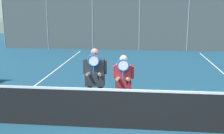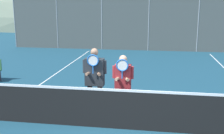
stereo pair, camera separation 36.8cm
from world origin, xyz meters
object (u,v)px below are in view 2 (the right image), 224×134
car_center (217,33)px  car_far_left (82,32)px  car_left_of_center (146,32)px  player_center_left (123,83)px  player_leftmost (95,78)px

car_center → car_far_left: bearing=-178.5°
car_left_of_center → car_center: car_left_of_center is taller
car_far_left → car_left_of_center: bearing=4.0°
player_center_left → car_center: (5.04, 14.09, -0.10)m
car_far_left → car_center: (9.81, 0.26, 0.01)m
car_far_left → car_center: size_ratio=0.88×
player_leftmost → player_center_left: 0.73m
car_left_of_center → player_leftmost: bearing=-92.9°
player_center_left → car_left_of_center: (-0.00, 14.16, -0.08)m
car_left_of_center → car_far_left: bearing=-176.0°
player_leftmost → car_far_left: (-4.05, 13.82, -0.21)m
car_far_left → player_leftmost: bearing=-73.7°
player_center_left → car_left_of_center: 14.16m
player_center_left → car_left_of_center: size_ratio=0.38×
car_far_left → car_left_of_center: 4.79m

